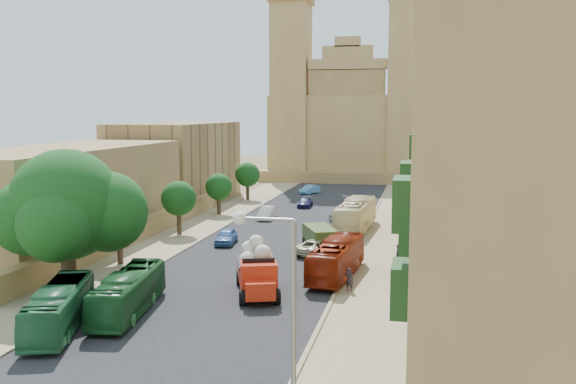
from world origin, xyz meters
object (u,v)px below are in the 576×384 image
at_px(street_tree_b, 179,199).
at_px(car_white_b, 341,215).
at_px(car_cream, 318,247).
at_px(church, 351,123).
at_px(pedestrian_c, 399,256).
at_px(bus_green_south, 59,308).
at_px(bus_red_east, 337,259).
at_px(bus_cream_east, 355,215).
at_px(olive_pickup, 320,239).
at_px(car_white_a, 267,213).
at_px(street_tree_c, 219,187).
at_px(car_blue_a, 226,237).
at_px(red_truck, 257,269).
at_px(ficus_tree, 67,209).
at_px(car_dkblue, 305,202).
at_px(car_blue_b, 310,189).
at_px(street_tree_a, 119,216).
at_px(pedestrian_a, 349,279).
at_px(bus_green_north, 129,293).
at_px(street_tree_d, 248,175).
at_px(streetlamp, 279,304).

height_order(street_tree_b, car_white_b, street_tree_b).
relative_size(car_cream, car_white_b, 1.32).
height_order(church, pedestrian_c, church).
xyz_separation_m(bus_green_south, bus_red_east, (12.84, 13.79, 0.10)).
xyz_separation_m(church, bus_cream_east, (5.95, -49.20, -8.01)).
height_order(olive_pickup, car_white_a, olive_pickup).
bearing_deg(car_cream, street_tree_c, -28.14).
bearing_deg(car_blue_a, bus_cream_east, 34.54).
bearing_deg(olive_pickup, car_blue_a, 176.13).
relative_size(red_truck, olive_pickup, 1.30).
height_order(ficus_tree, bus_red_east, ficus_tree).
bearing_deg(car_blue_a, car_white_a, 82.13).
distance_m(car_cream, car_dkblue, 25.74).
bearing_deg(car_white_a, street_tree_c, 160.52).
bearing_deg(car_cream, car_blue_b, -55.48).
xyz_separation_m(bus_red_east, car_blue_b, (-9.68, 44.28, -0.69)).
distance_m(ficus_tree, car_dkblue, 40.32).
bearing_deg(car_dkblue, car_blue_a, -99.28).
bearing_deg(bus_red_east, car_dkblue, -70.37).
distance_m(bus_green_south, bus_cream_east, 33.99).
bearing_deg(bus_cream_east, car_cream, 84.12).
height_order(street_tree_b, car_blue_a, street_tree_b).
distance_m(street_tree_a, car_blue_b, 44.44).
bearing_deg(street_tree_a, pedestrian_a, -12.26).
distance_m(bus_green_north, car_white_b, 34.78).
bearing_deg(bus_red_east, street_tree_a, 3.76).
bearing_deg(street_tree_d, olive_pickup, -63.43).
relative_size(red_truck, car_blue_b, 1.79).
xyz_separation_m(olive_pickup, bus_green_south, (-10.34, -22.27, 0.26)).
distance_m(car_blue_a, car_blue_b, 35.26).
height_order(street_tree_b, car_cream, street_tree_b).
bearing_deg(car_cream, bus_green_south, 86.48).
relative_size(street_tree_c, bus_green_north, 0.53).
relative_size(street_tree_a, bus_red_east, 0.59).
height_order(street_tree_d, car_blue_a, street_tree_d).
distance_m(church, bus_cream_east, 50.20).
distance_m(streetlamp, pedestrian_c, 27.37).
relative_size(red_truck, car_cream, 1.43).
relative_size(bus_cream_east, car_dkblue, 2.79).
height_order(ficus_tree, bus_green_south, ficus_tree).
relative_size(street_tree_c, bus_cream_east, 0.43).
xyz_separation_m(street_tree_a, olive_pickup, (14.00, 8.00, -2.73)).
height_order(ficus_tree, pedestrian_a, ficus_tree).
xyz_separation_m(olive_pickup, car_white_a, (-7.94, 13.97, -0.26)).
bearing_deg(street_tree_c, pedestrian_c, -45.68).
height_order(car_white_a, car_cream, car_white_a).
bearing_deg(street_tree_b, car_cream, -22.60).
relative_size(street_tree_a, car_cream, 1.19).
relative_size(church, bus_green_north, 4.17).
bearing_deg(pedestrian_a, bus_green_south, 47.66).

